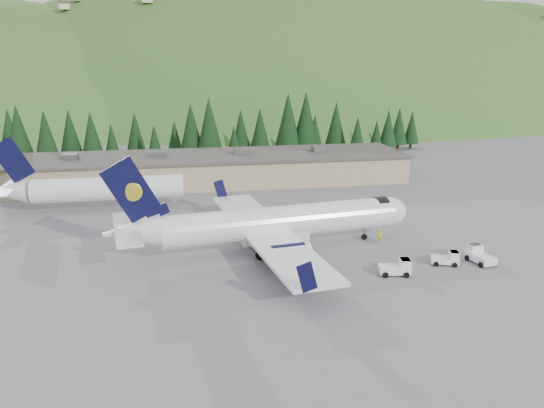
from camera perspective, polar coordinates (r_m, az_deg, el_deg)
The scene contains 10 objects.
ground at distance 63.74m, azimuth 0.99°, elevation -4.86°, with size 600.00×600.00×0.00m, color slate.
airliner at distance 62.37m, azimuth 0.06°, elevation -2.15°, with size 36.90×34.73×12.24m.
second_airliner at distance 83.78m, azimuth -19.12°, elevation 1.55°, with size 27.50×11.00×10.05m.
baggage_tug_a at distance 57.64m, azimuth 13.34°, elevation -6.68°, with size 3.51×2.46×1.74m.
baggage_tug_b at distance 61.91m, azimuth 18.33°, elevation -5.59°, with size 3.24×2.49×1.56m.
baggage_tug_c at distance 63.84m, azimuth 21.36°, elevation -5.15°, with size 2.47×3.59×1.80m.
terminal_building at distance 98.81m, azimuth -6.27°, elevation 3.86°, with size 71.00×17.00×6.10m.
ramp_worker at distance 67.20m, azimuth 11.55°, elevation -3.31°, with size 0.65×0.42×1.77m, color #D1DB14.
tree_line at distance 119.60m, azimuth -8.53°, elevation 7.87°, with size 111.54×18.06×13.86m.
hills at distance 293.25m, azimuth 3.09°, elevation -5.78°, with size 614.00×330.00×300.00m.
Camera 1 is at (-11.99, -58.68, 21.79)m, focal length 35.00 mm.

